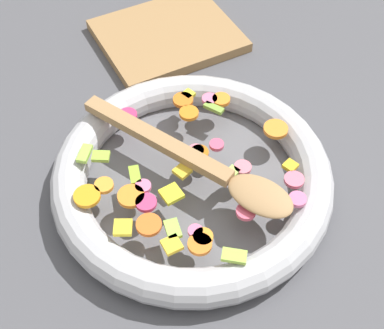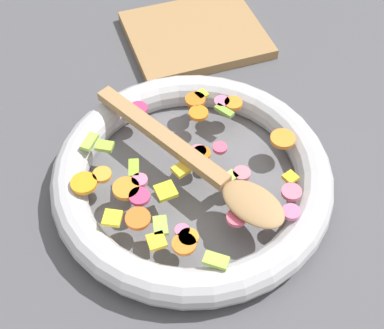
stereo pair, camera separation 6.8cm
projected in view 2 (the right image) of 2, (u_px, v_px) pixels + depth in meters
name	position (u px, v px, depth m)	size (l,w,h in m)	color
ground_plane	(192.00, 186.00, 0.76)	(4.00, 4.00, 0.00)	#4C4C51
skillet	(192.00, 177.00, 0.74)	(0.39, 0.39, 0.05)	slate
chopped_vegetables	(183.00, 171.00, 0.71)	(0.33, 0.31, 0.01)	orange
wooden_spoon	(203.00, 167.00, 0.70)	(0.19, 0.31, 0.01)	#A87F51
cutting_board	(195.00, 35.00, 0.96)	(0.24, 0.20, 0.02)	#9E7547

